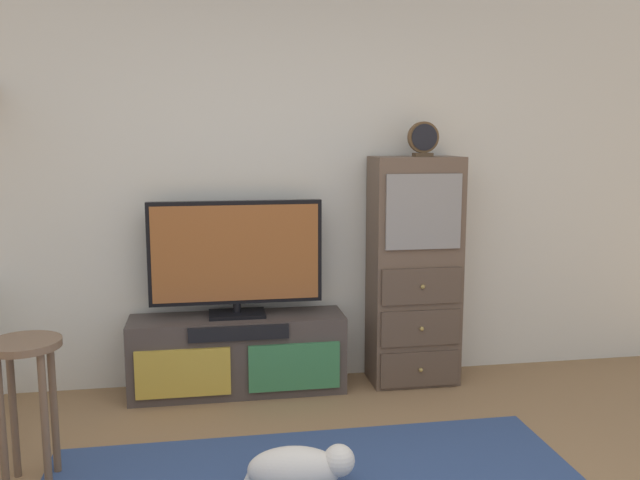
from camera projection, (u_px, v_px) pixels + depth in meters
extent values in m
cube|color=beige|center=(278.00, 182.00, 4.48)|extent=(6.40, 0.12, 2.70)
cube|color=#423833|center=(238.00, 354.00, 4.35)|extent=(1.38, 0.36, 0.50)
cube|color=#B79333|center=(183.00, 373.00, 4.11)|extent=(0.58, 0.02, 0.30)
cube|color=#337042|center=(294.00, 367.00, 4.23)|extent=(0.58, 0.02, 0.30)
cube|color=black|center=(239.00, 333.00, 4.13)|extent=(0.62, 0.02, 0.09)
cube|color=black|center=(237.00, 314.00, 4.33)|extent=(0.36, 0.22, 0.02)
cylinder|color=black|center=(237.00, 308.00, 4.32)|extent=(0.05, 0.05, 0.06)
cube|color=black|center=(236.00, 253.00, 4.27)|extent=(1.10, 0.05, 0.66)
cube|color=brown|center=(236.00, 253.00, 4.24)|extent=(1.05, 0.01, 0.61)
cube|color=brown|center=(414.00, 271.00, 4.48)|extent=(0.58, 0.34, 1.52)
cube|color=#4E3C2F|center=(420.00, 369.00, 4.40)|extent=(0.53, 0.02, 0.23)
sphere|color=olive|center=(421.00, 370.00, 4.38)|extent=(0.03, 0.03, 0.03)
cube|color=#4E3C2F|center=(421.00, 328.00, 4.35)|extent=(0.53, 0.02, 0.23)
sphere|color=olive|center=(422.00, 329.00, 4.34)|extent=(0.03, 0.03, 0.03)
cube|color=#4E3C2F|center=(422.00, 286.00, 4.31)|extent=(0.53, 0.02, 0.23)
sphere|color=olive|center=(423.00, 287.00, 4.29)|extent=(0.03, 0.03, 0.03)
cube|color=gray|center=(424.00, 212.00, 4.24)|extent=(0.49, 0.02, 0.48)
cube|color=#4C3823|center=(423.00, 155.00, 4.34)|extent=(0.12, 0.08, 0.02)
cylinder|color=brown|center=(423.00, 137.00, 4.33)|extent=(0.20, 0.04, 0.20)
cylinder|color=black|center=(424.00, 137.00, 4.30)|extent=(0.17, 0.01, 0.17)
cylinder|color=brown|center=(2.00, 427.00, 3.06)|extent=(0.04, 0.04, 0.68)
cylinder|color=brown|center=(45.00, 424.00, 3.09)|extent=(0.04, 0.04, 0.68)
cylinder|color=brown|center=(13.00, 410.00, 3.24)|extent=(0.04, 0.04, 0.68)
cylinder|color=brown|center=(54.00, 408.00, 3.27)|extent=(0.04, 0.04, 0.68)
cylinder|color=brown|center=(24.00, 344.00, 3.11)|extent=(0.34, 0.34, 0.03)
ellipsoid|color=beige|center=(294.00, 470.00, 3.13)|extent=(0.47, 0.26, 0.22)
sphere|color=beige|center=(339.00, 460.00, 3.13)|extent=(0.15, 0.15, 0.15)
cylinder|color=beige|center=(250.00, 477.00, 3.13)|extent=(0.10, 0.05, 0.16)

